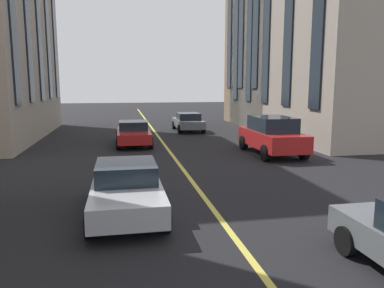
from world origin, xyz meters
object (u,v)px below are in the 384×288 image
Objects in this scene: car_red_near at (133,133)px; car_silver_far at (127,188)px; car_red_parked_b at (272,135)px; car_grey_mid at (188,122)px.

car_silver_far is at bearing 177.08° from car_red_near.
car_red_parked_b reaches higher than car_grey_mid.
car_red_parked_b is at bearing -166.79° from car_grey_mid.
car_grey_mid is 1.00× the size of car_silver_far.
car_grey_mid is at bearing 13.21° from car_red_parked_b.
car_red_parked_b is 10.41m from car_silver_far.
car_silver_far is (-7.45, 7.26, -0.27)m from car_red_parked_b.
car_red_near is 0.94× the size of car_red_parked_b.
car_grey_mid is (10.19, 2.39, -0.27)m from car_red_parked_b.
car_silver_far is (-11.70, 0.60, 0.00)m from car_red_near.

